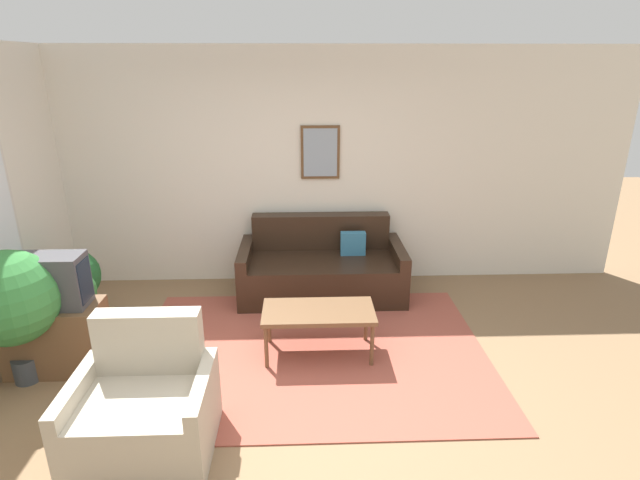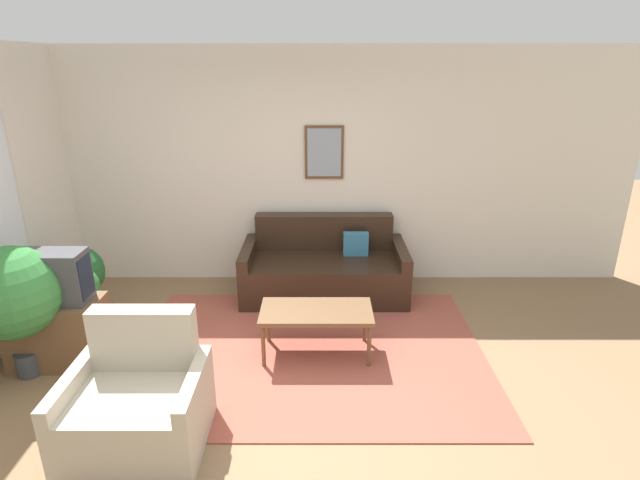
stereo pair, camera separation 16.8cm
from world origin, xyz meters
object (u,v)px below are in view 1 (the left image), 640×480
at_px(armchair, 145,409).
at_px(potted_plant_tall, 10,299).
at_px(couch, 322,269).
at_px(tv, 45,281).
at_px(coffee_table, 319,314).

distance_m(armchair, potted_plant_tall, 1.53).
distance_m(couch, tv, 2.77).
bearing_deg(potted_plant_tall, coffee_table, 7.29).
relative_size(coffee_table, tv, 1.52).
bearing_deg(coffee_table, potted_plant_tall, -172.71).
relative_size(tv, armchair, 0.72).
bearing_deg(potted_plant_tall, armchair, -32.95).
distance_m(couch, coffee_table, 1.28).
distance_m(coffee_table, armchair, 1.65).
height_order(couch, potted_plant_tall, potted_plant_tall).
distance_m(tv, armchair, 1.51).
bearing_deg(couch, potted_plant_tall, -147.86).
relative_size(coffee_table, armchair, 1.09).
height_order(couch, coffee_table, couch).
xyz_separation_m(coffee_table, armchair, (-1.22, -1.11, -0.11)).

